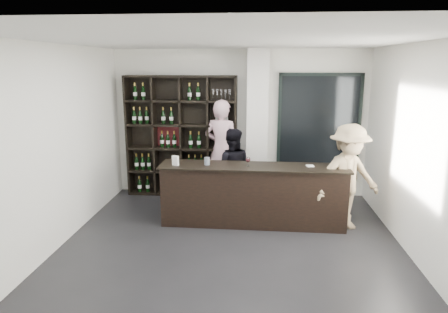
# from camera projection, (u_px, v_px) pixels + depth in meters

# --- Properties ---
(floor) EXTENTS (5.00, 5.50, 0.01)m
(floor) POSITION_uv_depth(u_px,v_px,m) (230.00, 254.00, 5.64)
(floor) COLOR black
(floor) RESTS_ON ground
(wine_shelf) EXTENTS (2.20, 0.35, 2.40)m
(wine_shelf) POSITION_uv_depth(u_px,v_px,m) (182.00, 137.00, 7.96)
(wine_shelf) COLOR black
(wine_shelf) RESTS_ON floor
(structural_column) EXTENTS (0.40, 0.40, 2.90)m
(structural_column) POSITION_uv_depth(u_px,v_px,m) (257.00, 126.00, 7.68)
(structural_column) COLOR silver
(structural_column) RESTS_ON floor
(glass_panel) EXTENTS (1.60, 0.08, 2.10)m
(glass_panel) POSITION_uv_depth(u_px,v_px,m) (319.00, 127.00, 7.81)
(glass_panel) COLOR black
(glass_panel) RESTS_ON floor
(tasting_counter) EXTENTS (3.06, 0.64, 1.00)m
(tasting_counter) POSITION_uv_depth(u_px,v_px,m) (253.00, 195.00, 6.57)
(tasting_counter) COLOR black
(tasting_counter) RESTS_ON floor
(taster_pink) EXTENTS (0.82, 0.66, 1.96)m
(taster_pink) POSITION_uv_depth(u_px,v_px,m) (222.00, 150.00, 7.78)
(taster_pink) COLOR #D3A4B1
(taster_pink) RESTS_ON floor
(taster_black) EXTENTS (0.73, 0.57, 1.49)m
(taster_black) POSITION_uv_depth(u_px,v_px,m) (232.00, 169.00, 7.28)
(taster_black) COLOR black
(taster_black) RESTS_ON floor
(customer) EXTENTS (1.26, 1.00, 1.71)m
(customer) POSITION_uv_depth(u_px,v_px,m) (348.00, 178.00, 6.32)
(customer) COLOR tan
(customer) RESTS_ON floor
(wine_glass) EXTENTS (0.08, 0.08, 0.18)m
(wine_glass) POSITION_uv_depth(u_px,v_px,m) (248.00, 161.00, 6.39)
(wine_glass) COLOR white
(wine_glass) RESTS_ON tasting_counter
(spit_cup) EXTENTS (0.10, 0.10, 0.12)m
(spit_cup) POSITION_uv_depth(u_px,v_px,m) (207.00, 161.00, 6.50)
(spit_cup) COLOR #B0BFD6
(spit_cup) RESTS_ON tasting_counter
(napkin_stack) EXTENTS (0.12, 0.12, 0.02)m
(napkin_stack) POSITION_uv_depth(u_px,v_px,m) (310.00, 166.00, 6.41)
(napkin_stack) COLOR white
(napkin_stack) RESTS_ON tasting_counter
(card_stand) EXTENTS (0.12, 0.09, 0.16)m
(card_stand) POSITION_uv_depth(u_px,v_px,m) (175.00, 161.00, 6.47)
(card_stand) COLOR white
(card_stand) RESTS_ON tasting_counter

